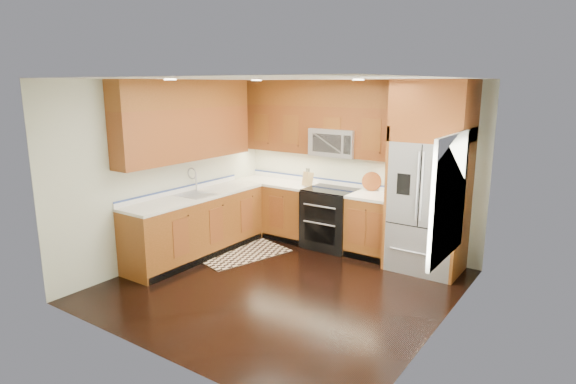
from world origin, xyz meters
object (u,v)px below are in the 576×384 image
Objects in this scene: refrigerator at (430,178)px; utensil_crock at (393,189)px; rug at (242,253)px; knife_block at (308,179)px; range at (330,219)px.

refrigerator is 7.22× the size of utensil_crock.
rug is 1.58m from knife_block.
refrigerator is (1.55, -0.04, 0.83)m from range.
knife_block is 0.79× the size of utensil_crock.
knife_block is (0.51, 1.06, 1.05)m from rug.
range is at bearing 178.60° from refrigerator.
range is 1.76m from refrigerator.
utensil_crock is at bearing 2.42° from range.
knife_block is 1.44m from utensil_crock.
refrigerator reaches higher than knife_block.
refrigerator reaches higher than utensil_crock.
rug is (-2.50, -0.99, -1.30)m from refrigerator.
range is at bearing -177.58° from utensil_crock.
refrigerator is 0.61m from utensil_crock.
range is 1.48m from rug.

